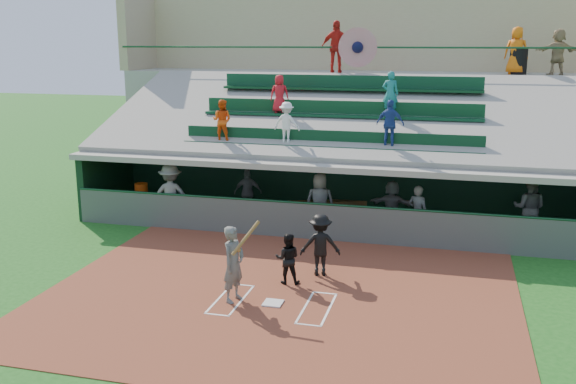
% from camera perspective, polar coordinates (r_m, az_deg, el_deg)
% --- Properties ---
extents(ground, '(100.00, 100.00, 0.00)m').
position_cam_1_polar(ground, '(14.85, -1.34, -9.95)').
color(ground, '#1A5618').
rests_on(ground, ground).
extents(dirt_slab, '(11.00, 9.00, 0.02)m').
position_cam_1_polar(dirt_slab, '(15.29, -0.82, -9.20)').
color(dirt_slab, brown).
rests_on(dirt_slab, ground).
extents(home_plate, '(0.43, 0.43, 0.03)m').
position_cam_1_polar(home_plate, '(14.84, -1.34, -9.83)').
color(home_plate, silver).
rests_on(home_plate, dirt_slab).
extents(batters_box_chalk, '(2.65, 1.85, 0.01)m').
position_cam_1_polar(batters_box_chalk, '(14.84, -1.34, -9.87)').
color(batters_box_chalk, white).
rests_on(batters_box_chalk, dirt_slab).
extents(dugout_floor, '(16.00, 3.50, 0.04)m').
position_cam_1_polar(dugout_floor, '(21.04, 3.71, -2.82)').
color(dugout_floor, gray).
rests_on(dugout_floor, ground).
extents(concourse_slab, '(20.00, 3.00, 4.60)m').
position_cam_1_polar(concourse_slab, '(27.11, 6.52, 5.70)').
color(concourse_slab, gray).
rests_on(concourse_slab, ground).
extents(grandstand, '(20.40, 10.40, 7.80)m').
position_cam_1_polar(grandstand, '(24.19, 5.48, 4.71)').
color(grandstand, '#525752').
rests_on(grandstand, ground).
extents(batter_at_plate, '(0.92, 0.79, 1.95)m').
position_cam_1_polar(batter_at_plate, '(14.73, -4.85, -6.37)').
color(batter_at_plate, '#51534E').
rests_on(batter_at_plate, dirt_slab).
extents(catcher, '(0.69, 0.58, 1.27)m').
position_cam_1_polar(catcher, '(15.80, -0.04, -5.93)').
color(catcher, black).
rests_on(catcher, dirt_slab).
extents(home_umpire, '(1.15, 0.83, 1.59)m').
position_cam_1_polar(home_umpire, '(16.34, 2.88, -4.70)').
color(home_umpire, black).
rests_on(home_umpire, dirt_slab).
extents(dugout_bench, '(12.86, 5.40, 0.41)m').
position_cam_1_polar(dugout_bench, '(22.30, 3.71, -1.29)').
color(dugout_bench, brown).
rests_on(dugout_bench, dugout_floor).
extents(white_table, '(0.80, 0.62, 0.67)m').
position_cam_1_polar(white_table, '(22.43, -12.80, -1.17)').
color(white_table, white).
rests_on(white_table, dugout_floor).
extents(water_cooler, '(0.44, 0.44, 0.44)m').
position_cam_1_polar(water_cooler, '(22.27, -12.91, 0.20)').
color(water_cooler, '#DE490D').
rests_on(water_cooler, white_table).
extents(dugout_player_a, '(1.46, 1.11, 2.00)m').
position_cam_1_polar(dugout_player_a, '(20.88, -10.38, -0.26)').
color(dugout_player_a, '#5C5E59').
rests_on(dugout_player_a, dugout_floor).
extents(dugout_player_b, '(1.00, 0.62, 1.60)m').
position_cam_1_polar(dugout_player_b, '(21.79, -3.58, -0.03)').
color(dugout_player_b, '#60635E').
rests_on(dugout_player_b, dugout_floor).
extents(dugout_player_c, '(0.99, 0.74, 1.83)m').
position_cam_1_polar(dugout_player_c, '(20.03, 2.85, -0.88)').
color(dugout_player_c, '#5C5E59').
rests_on(dugout_player_c, dugout_floor).
extents(dugout_player_d, '(1.50, 0.57, 1.59)m').
position_cam_1_polar(dugout_player_d, '(20.34, 9.21, -1.17)').
color(dugout_player_d, '#5E615B').
rests_on(dugout_player_d, dugout_floor).
extents(dugout_player_e, '(0.70, 0.58, 1.65)m').
position_cam_1_polar(dugout_player_e, '(19.52, 11.44, -1.79)').
color(dugout_player_e, '#51534F').
rests_on(dugout_player_e, dugout_floor).
extents(dugout_player_f, '(1.07, 0.91, 1.93)m').
position_cam_1_polar(dugout_player_f, '(20.37, 20.65, -1.34)').
color(dugout_player_f, '#565853').
rests_on(dugout_player_f, dugout_floor).
extents(trash_bin, '(0.65, 0.65, 0.97)m').
position_cam_1_polar(trash_bin, '(26.22, 19.80, 10.87)').
color(trash_bin, black).
rests_on(trash_bin, concourse_slab).
extents(concourse_staff_a, '(1.23, 0.62, 2.02)m').
position_cam_1_polar(concourse_staff_a, '(25.67, 4.35, 12.74)').
color(concourse_staff_a, red).
rests_on(concourse_staff_a, concourse_slab).
extents(concourse_staff_b, '(0.94, 0.69, 1.77)m').
position_cam_1_polar(concourse_staff_b, '(26.10, 19.63, 11.76)').
color(concourse_staff_b, orange).
rests_on(concourse_staff_b, concourse_slab).
extents(concourse_staff_c, '(1.65, 0.98, 1.70)m').
position_cam_1_polar(concourse_staff_c, '(26.38, 22.84, 11.42)').
color(concourse_staff_c, tan).
rests_on(concourse_staff_c, concourse_slab).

